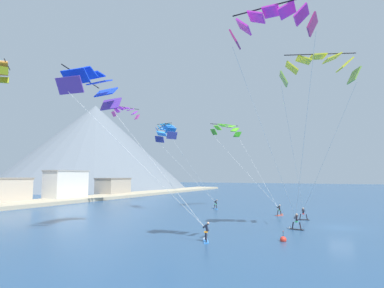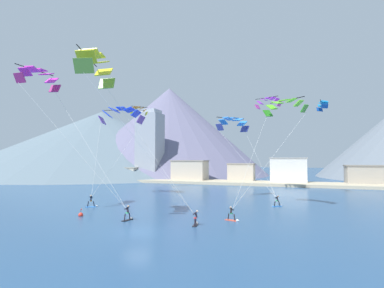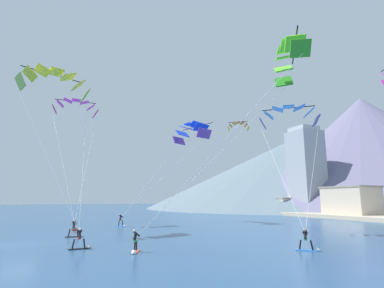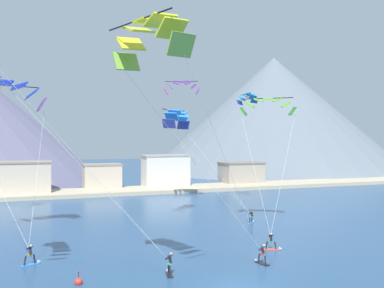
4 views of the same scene
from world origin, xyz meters
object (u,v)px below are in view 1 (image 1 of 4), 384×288
parafoil_kite_near_trail (227,129)px  parafoil_kite_distant_low_drift (4,69)px  kitesurfer_far_right (302,216)px  parafoil_kite_distant_high_outer (126,111)px  kitesurfer_near_trail (280,212)px  parafoil_kite_distant_mid_solo (165,126)px  kitesurfer_mid_center (215,206)px  parafoil_kite_far_left (92,85)px  kitesurfer_near_lead (295,224)px  parafoil_kite_near_lead (272,22)px  parafoil_kite_mid_center (166,132)px  race_marker_buoy (283,240)px  kitesurfer_far_left (206,235)px  parafoil_kite_far_right (318,67)px

parafoil_kite_near_trail → parafoil_kite_distant_low_drift: parafoil_kite_distant_low_drift is taller
kitesurfer_far_right → parafoil_kite_near_trail: parafoil_kite_near_trail is taller
parafoil_kite_distant_high_outer → parafoil_kite_distant_low_drift: parafoil_kite_distant_high_outer is taller
kitesurfer_near_trail → parafoil_kite_distant_mid_solo: parafoil_kite_distant_mid_solo is taller
kitesurfer_mid_center → parafoil_kite_far_left: size_ratio=0.11×
kitesurfer_near_lead → parafoil_kite_near_trail: parafoil_kite_near_trail is taller
parafoil_kite_near_lead → parafoil_kite_mid_center: bearing=46.5°
parafoil_kite_distant_low_drift → race_marker_buoy: (8.12, -28.30, -17.36)m
kitesurfer_far_left → parafoil_kite_far_left: parafoil_kite_far_left is taller
parafoil_kite_mid_center → race_marker_buoy: size_ratio=12.36×
parafoil_kite_distant_high_outer → parafoil_kite_distant_mid_solo: size_ratio=1.25×
parafoil_kite_near_trail → parafoil_kite_distant_low_drift: (-31.03, 15.06, 3.38)m
parafoil_kite_far_right → parafoil_kite_distant_low_drift: size_ratio=4.29×
parafoil_kite_mid_center → parafoil_kite_far_left: size_ratio=0.85×
kitesurfer_near_trail → kitesurfer_far_right: (-3.24, -3.29, 0.00)m
race_marker_buoy → kitesurfer_near_trail: bearing=10.7°
race_marker_buoy → kitesurfer_mid_center: bearing=34.7°
parafoil_kite_distant_low_drift → parafoil_kite_distant_mid_solo: bearing=2.7°
parafoil_kite_far_left → parafoil_kite_distant_mid_solo: bearing=19.8°
parafoil_kite_near_lead → parafoil_kite_near_trail: size_ratio=1.21×
kitesurfer_near_trail → kitesurfer_mid_center: size_ratio=1.07×
kitesurfer_mid_center → parafoil_kite_distant_low_drift: parafoil_kite_distant_low_drift is taller
kitesurfer_far_left → kitesurfer_near_lead: bearing=-33.0°
kitesurfer_near_lead → parafoil_kite_near_lead: (-12.64, -0.57, 16.57)m
kitesurfer_near_trail → parafoil_kite_near_lead: parafoil_kite_near_lead is taller
kitesurfer_near_lead → parafoil_kite_distant_low_drift: bearing=117.3°
parafoil_kite_near_trail → parafoil_kite_far_left: bearing=171.5°
kitesurfer_far_left → parafoil_kite_far_right: size_ratio=0.11×
kitesurfer_near_lead → kitesurfer_mid_center: (15.26, 15.25, -0.07)m
parafoil_kite_near_trail → parafoil_kite_distant_mid_solo: 18.12m
kitesurfer_mid_center → parafoil_kite_near_trail: bearing=-60.1°
kitesurfer_near_trail → parafoil_kite_far_left: parafoil_kite_far_left is taller
parafoil_kite_distant_high_outer → parafoil_kite_distant_mid_solo: parafoil_kite_distant_high_outer is taller
race_marker_buoy → parafoil_kite_distant_low_drift: bearing=106.0°
parafoil_kite_near_trail → parafoil_kite_mid_center: bearing=139.2°
kitesurfer_near_lead → parafoil_kite_near_trail: bearing=39.2°
parafoil_kite_far_left → kitesurfer_far_right: bearing=-41.2°
parafoil_kite_near_lead → parafoil_kite_far_right: (10.35, -2.54, -0.33)m
kitesurfer_far_right → parafoil_kite_distant_high_outer: 37.95m
parafoil_kite_far_right → parafoil_kite_distant_high_outer: parafoil_kite_distant_high_outer is taller
kitesurfer_near_trail → parafoil_kite_far_left: 30.85m
kitesurfer_near_lead → parafoil_kite_far_left: parafoil_kite_far_left is taller
kitesurfer_near_lead → parafoil_kite_distant_high_outer: 39.78m
parafoil_kite_far_left → parafoil_kite_distant_low_drift: parafoil_kite_distant_low_drift is taller
parafoil_kite_distant_mid_solo → kitesurfer_far_left: bearing=-143.3°
kitesurfer_mid_center → parafoil_kite_near_lead: (-27.89, -15.82, 16.64)m
kitesurfer_far_left → parafoil_kite_near_lead: (-3.09, -6.77, 16.55)m
kitesurfer_near_trail → kitesurfer_far_right: 4.62m
kitesurfer_far_right → parafoil_kite_distant_mid_solo: parafoil_kite_distant_mid_solo is taller
parafoil_kite_near_trail → parafoil_kite_mid_center: size_ratio=1.10×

